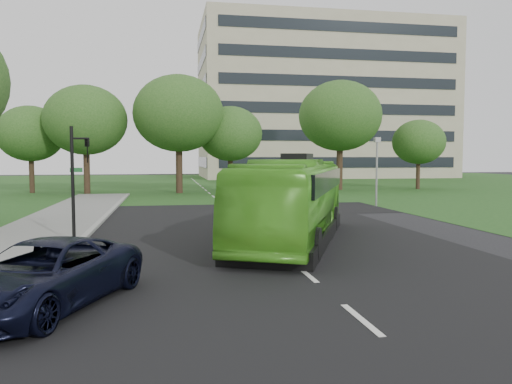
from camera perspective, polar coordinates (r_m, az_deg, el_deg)
The scene contains 14 objects.
ground at distance 19.96m, azimuth 1.01°, elevation -5.47°, with size 160.00×160.00×0.00m, color black.
street_surfaces at distance 42.33m, azimuth -5.50°, elevation -0.43°, with size 120.00×120.00×0.15m.
office_building at distance 85.76m, azimuth 7.46°, elevation 10.14°, with size 40.10×20.10×25.00m.
tree_park_a at distance 47.20m, azimuth -18.90°, elevation 7.77°, with size 7.28×7.28×9.67m.
tree_park_b at distance 46.06m, azimuth -8.84°, elevation 8.85°, with size 8.16×8.16×10.70m.
tree_park_c at distance 47.69m, azimuth -2.96°, elevation 6.65°, with size 6.10×6.10×8.10m.
tree_park_d at distance 50.94m, azimuth 9.59°, elevation 8.56°, with size 8.24×8.24×10.90m.
tree_park_e at distance 53.90m, azimuth 18.10°, elevation 5.45°, with size 5.33×5.33×7.11m.
tree_park_f at distance 50.12m, azimuth -24.37°, elevation 6.08°, with size 5.97×5.97×7.97m.
bus at distance 19.46m, azimuth 4.22°, elevation -0.97°, with size 2.69×11.50×3.20m, color #52B227.
sedan at distance 35.22m, azimuth 2.66°, elevation -0.04°, with size 1.70×4.89×1.61m, color #B2B1B5.
suv at distance 11.90m, azimuth -23.16°, elevation -8.70°, with size 2.44×5.29×1.47m, color black.
traffic_light at distance 19.31m, azimuth -19.83°, elevation 1.70°, with size 0.71×0.21×4.41m.
camera_pole at distance 34.24m, azimuth 13.64°, elevation 3.36°, with size 0.44×0.40×4.60m.
Camera 1 is at (-3.84, -19.31, 3.28)m, focal length 35.00 mm.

